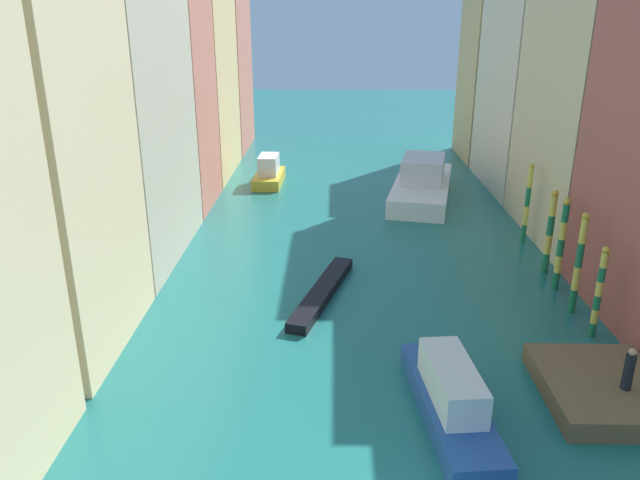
{
  "coord_description": "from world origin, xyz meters",
  "views": [
    {
      "loc": [
        -1.81,
        -12.07,
        13.21
      ],
      "look_at": [
        -2.48,
        19.3,
        1.5
      ],
      "focal_mm": 34.37,
      "sensor_mm": 36.0,
      "label": 1
    }
  ],
  "objects_px": {
    "mooring_pole_2": "(561,243)",
    "mooring_pole_4": "(527,203)",
    "mooring_pole_1": "(579,263)",
    "gondola_black": "(323,292)",
    "mooring_pole_3": "(550,231)",
    "motorboat_0": "(451,397)",
    "person_on_dock": "(629,370)",
    "mooring_pole_0": "(599,291)",
    "waterfront_dock": "(603,389)",
    "vaporetto_white": "(422,183)",
    "motorboat_1": "(269,173)"
  },
  "relations": [
    {
      "from": "person_on_dock",
      "to": "motorboat_0",
      "type": "distance_m",
      "value": 6.33
    },
    {
      "from": "mooring_pole_2",
      "to": "motorboat_1",
      "type": "bearing_deg",
      "value": 129.65
    },
    {
      "from": "mooring_pole_3",
      "to": "motorboat_0",
      "type": "xyz_separation_m",
      "value": [
        -7.39,
        -12.77,
        -1.57
      ]
    },
    {
      "from": "mooring_pole_4",
      "to": "gondola_black",
      "type": "height_order",
      "value": "mooring_pole_4"
    },
    {
      "from": "mooring_pole_0",
      "to": "vaporetto_white",
      "type": "height_order",
      "value": "mooring_pole_0"
    },
    {
      "from": "mooring_pole_1",
      "to": "gondola_black",
      "type": "distance_m",
      "value": 11.99
    },
    {
      "from": "mooring_pole_0",
      "to": "motorboat_0",
      "type": "height_order",
      "value": "mooring_pole_0"
    },
    {
      "from": "motorboat_0",
      "to": "mooring_pole_4",
      "type": "bearing_deg",
      "value": 66.48
    },
    {
      "from": "mooring_pole_4",
      "to": "motorboat_0",
      "type": "relative_size",
      "value": 0.66
    },
    {
      "from": "mooring_pole_2",
      "to": "mooring_pole_4",
      "type": "height_order",
      "value": "mooring_pole_4"
    },
    {
      "from": "mooring_pole_1",
      "to": "mooring_pole_3",
      "type": "xyz_separation_m",
      "value": [
        0.27,
        4.72,
        -0.15
      ]
    },
    {
      "from": "vaporetto_white",
      "to": "motorboat_1",
      "type": "bearing_deg",
      "value": 162.44
    },
    {
      "from": "mooring_pole_3",
      "to": "motorboat_0",
      "type": "distance_m",
      "value": 14.84
    },
    {
      "from": "mooring_pole_1",
      "to": "vaporetto_white",
      "type": "relative_size",
      "value": 0.39
    },
    {
      "from": "waterfront_dock",
      "to": "gondola_black",
      "type": "distance_m",
      "value": 13.23
    },
    {
      "from": "person_on_dock",
      "to": "mooring_pole_0",
      "type": "xyz_separation_m",
      "value": [
        0.92,
        5.1,
        0.62
      ]
    },
    {
      "from": "mooring_pole_2",
      "to": "mooring_pole_4",
      "type": "relative_size",
      "value": 0.97
    },
    {
      "from": "motorboat_1",
      "to": "waterfront_dock",
      "type": "bearing_deg",
      "value": -62.92
    },
    {
      "from": "person_on_dock",
      "to": "mooring_pole_4",
      "type": "relative_size",
      "value": 0.32
    },
    {
      "from": "mooring_pole_4",
      "to": "mooring_pole_1",
      "type": "bearing_deg",
      "value": -92.36
    },
    {
      "from": "vaporetto_white",
      "to": "mooring_pole_4",
      "type": "bearing_deg",
      "value": -63.33
    },
    {
      "from": "mooring_pole_2",
      "to": "motorboat_0",
      "type": "distance_m",
      "value": 13.02
    },
    {
      "from": "motorboat_1",
      "to": "person_on_dock",
      "type": "bearing_deg",
      "value": -62.57
    },
    {
      "from": "mooring_pole_4",
      "to": "motorboat_0",
      "type": "bearing_deg",
      "value": -113.52
    },
    {
      "from": "mooring_pole_2",
      "to": "vaporetto_white",
      "type": "bearing_deg",
      "value": 105.89
    },
    {
      "from": "mooring_pole_1",
      "to": "motorboat_0",
      "type": "height_order",
      "value": "mooring_pole_1"
    },
    {
      "from": "gondola_black",
      "to": "motorboat_0",
      "type": "bearing_deg",
      "value": -64.23
    },
    {
      "from": "mooring_pole_0",
      "to": "mooring_pole_1",
      "type": "xyz_separation_m",
      "value": [
        -0.05,
        2.27,
        0.37
      ]
    },
    {
      "from": "waterfront_dock",
      "to": "mooring_pole_2",
      "type": "distance_m",
      "value": 9.83
    },
    {
      "from": "person_on_dock",
      "to": "mooring_pole_1",
      "type": "distance_m",
      "value": 7.49
    },
    {
      "from": "mooring_pole_1",
      "to": "gondola_black",
      "type": "bearing_deg",
      "value": 173.06
    },
    {
      "from": "gondola_black",
      "to": "motorboat_0",
      "type": "xyz_separation_m",
      "value": [
        4.57,
        -9.47,
        0.54
      ]
    },
    {
      "from": "mooring_pole_0",
      "to": "motorboat_0",
      "type": "distance_m",
      "value": 9.31
    },
    {
      "from": "vaporetto_white",
      "to": "gondola_black",
      "type": "xyz_separation_m",
      "value": [
        -7.21,
        -17.44,
        -0.85
      ]
    },
    {
      "from": "person_on_dock",
      "to": "vaporetto_white",
      "type": "distance_m",
      "value": 26.49
    },
    {
      "from": "waterfront_dock",
      "to": "vaporetto_white",
      "type": "distance_m",
      "value": 25.91
    },
    {
      "from": "mooring_pole_4",
      "to": "motorboat_1",
      "type": "xyz_separation_m",
      "value": [
        -16.83,
        13.47,
        -1.64
      ]
    },
    {
      "from": "mooring_pole_0",
      "to": "gondola_black",
      "type": "xyz_separation_m",
      "value": [
        -11.75,
        3.69,
        -1.89
      ]
    },
    {
      "from": "mooring_pole_1",
      "to": "gondola_black",
      "type": "height_order",
      "value": "mooring_pole_1"
    },
    {
      "from": "vaporetto_white",
      "to": "motorboat_0",
      "type": "distance_m",
      "value": 27.04
    },
    {
      "from": "gondola_black",
      "to": "motorboat_1",
      "type": "height_order",
      "value": "motorboat_1"
    },
    {
      "from": "waterfront_dock",
      "to": "mooring_pole_1",
      "type": "height_order",
      "value": "mooring_pole_1"
    },
    {
      "from": "person_on_dock",
      "to": "gondola_black",
      "type": "height_order",
      "value": "person_on_dock"
    },
    {
      "from": "waterfront_dock",
      "to": "person_on_dock",
      "type": "relative_size",
      "value": 3.22
    },
    {
      "from": "vaporetto_white",
      "to": "motorboat_0",
      "type": "height_order",
      "value": "vaporetto_white"
    },
    {
      "from": "mooring_pole_2",
      "to": "waterfront_dock",
      "type": "bearing_deg",
      "value": -98.98
    },
    {
      "from": "mooring_pole_0",
      "to": "mooring_pole_3",
      "type": "distance_m",
      "value": 7.0
    },
    {
      "from": "mooring_pole_1",
      "to": "mooring_pole_2",
      "type": "bearing_deg",
      "value": 87.16
    },
    {
      "from": "mooring_pole_4",
      "to": "mooring_pole_0",
      "type": "bearing_deg",
      "value": -91.63
    },
    {
      "from": "mooring_pole_1",
      "to": "waterfront_dock",
      "type": "bearing_deg",
      "value": -101.31
    }
  ]
}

